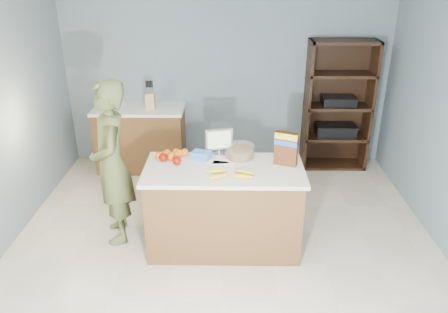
{
  "coord_description": "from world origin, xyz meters",
  "views": [
    {
      "loc": [
        0.06,
        -3.52,
        2.74
      ],
      "look_at": [
        0.0,
        0.35,
        1.0
      ],
      "focal_mm": 35.0,
      "sensor_mm": 36.0,
      "label": 1
    }
  ],
  "objects_px": {
    "person": "(112,164)",
    "cereal_box": "(286,146)",
    "shelving_unit": "(337,108)",
    "tv": "(219,140)",
    "counter_peninsula": "(224,211)"
  },
  "relations": [
    {
      "from": "counter_peninsula",
      "to": "tv",
      "type": "distance_m",
      "value": 0.72
    },
    {
      "from": "tv",
      "to": "cereal_box",
      "type": "xyz_separation_m",
      "value": [
        0.66,
        -0.23,
        0.04
      ]
    },
    {
      "from": "counter_peninsula",
      "to": "shelving_unit",
      "type": "height_order",
      "value": "shelving_unit"
    },
    {
      "from": "shelving_unit",
      "to": "cereal_box",
      "type": "relative_size",
      "value": 5.35
    },
    {
      "from": "counter_peninsula",
      "to": "person",
      "type": "height_order",
      "value": "person"
    },
    {
      "from": "tv",
      "to": "cereal_box",
      "type": "relative_size",
      "value": 0.84
    },
    {
      "from": "person",
      "to": "tv",
      "type": "bearing_deg",
      "value": 81.46
    },
    {
      "from": "person",
      "to": "tv",
      "type": "relative_size",
      "value": 6.1
    },
    {
      "from": "shelving_unit",
      "to": "person",
      "type": "relative_size",
      "value": 1.05
    },
    {
      "from": "shelving_unit",
      "to": "tv",
      "type": "relative_size",
      "value": 6.38
    },
    {
      "from": "counter_peninsula",
      "to": "tv",
      "type": "bearing_deg",
      "value": 99.74
    },
    {
      "from": "person",
      "to": "cereal_box",
      "type": "bearing_deg",
      "value": 70.72
    },
    {
      "from": "cereal_box",
      "to": "person",
      "type": "bearing_deg",
      "value": 177.67
    },
    {
      "from": "counter_peninsula",
      "to": "cereal_box",
      "type": "relative_size",
      "value": 4.64
    },
    {
      "from": "person",
      "to": "tv",
      "type": "distance_m",
      "value": 1.11
    }
  ]
}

